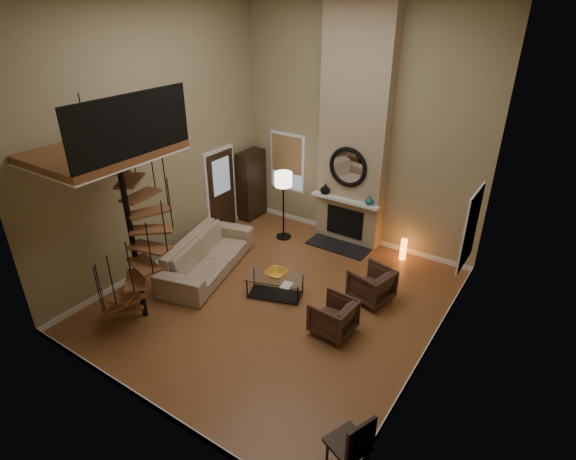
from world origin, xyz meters
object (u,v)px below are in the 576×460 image
Objects in this scene: accent_lamp at (403,249)px; armchair_near at (374,286)px; sofa at (207,255)px; armchair_far at (336,318)px; floor_lamp at (283,185)px; side_chair at (353,444)px; hutch at (252,184)px; coffee_table at (275,284)px.

armchair_near is at bearing -86.43° from accent_lamp.
sofa reaches higher than armchair_near.
armchair_far is at bearing -90.50° from accent_lamp.
floor_lamp is at bearing -27.82° from sofa.
accent_lamp is at bearing 104.68° from side_chair.
floor_lamp is at bearing 131.91° from side_chair.
hutch is 2.93m from sofa.
armchair_near reaches higher than armchair_far.
armchair_near is 0.43× the size of floor_lamp.
coffee_table is (1.78, 0.05, -0.11)m from sofa.
hutch is 1.42× the size of coffee_table.
side_chair is (4.81, -2.58, 0.13)m from sofa.
accent_lamp is at bearing -64.52° from sofa.
armchair_near is 1.48× the size of accent_lamp.
sofa is 2.12× the size of coffee_table.
floor_lamp reaches higher than accent_lamp.
coffee_table is at bearing -45.47° from hutch.
sofa is 1.78m from coffee_table.
side_chair is (5.68, -5.32, -0.42)m from hutch.
accent_lamp is at bearing 12.80° from floor_lamp.
hutch reaches higher than accent_lamp.
sofa is 3.37m from armchair_far.
armchair_near is (3.50, 0.98, -0.04)m from sofa.
sofa reaches higher than coffee_table.
accent_lamp is at bearing 1.60° from hutch.
side_chair is (3.03, -2.63, 0.24)m from coffee_table.
floor_lamp is 1.73× the size of side_chair.
coffee_table is 1.27× the size of side_chair.
hutch reaches higher than sofa.
hutch reaches higher than coffee_table.
sofa is 4.43m from accent_lamp.
hutch is at bearing -98.41° from armchair_near.
accent_lamp is 5.63m from side_chair.
side_chair is (4.29, -4.78, -0.89)m from floor_lamp.
armchair_far reaches higher than coffee_table.
armchair_near is 1.30m from armchair_far.
armchair_near is 0.59× the size of coffee_table.
sofa is 5.30× the size of accent_lamp.
hutch is 0.67× the size of sofa.
hutch is 7.79m from side_chair.
armchair_far is at bearing -41.54° from floor_lamp.
sofa is at bearing 151.81° from side_chair.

